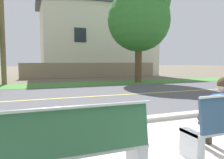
# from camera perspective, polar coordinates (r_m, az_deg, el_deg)

# --- Properties ---
(ground_plane) EXTENTS (140.00, 140.00, 0.00)m
(ground_plane) POSITION_cam_1_polar(r_m,az_deg,el_deg) (10.53, -10.86, -3.48)
(ground_plane) COLOR #665B4C
(curb_edge) EXTENTS (44.00, 0.30, 0.11)m
(curb_edge) POSITION_cam_1_polar(r_m,az_deg,el_deg) (5.15, 0.30, -11.42)
(curb_edge) COLOR #ADA89E
(curb_edge) RESTS_ON ground_plane
(street_asphalt) EXTENTS (52.00, 8.00, 0.01)m
(street_asphalt) POSITION_cam_1_polar(r_m,az_deg,el_deg) (9.07, -9.21, -4.75)
(street_asphalt) COLOR #515156
(street_asphalt) RESTS_ON ground_plane
(road_centre_line) EXTENTS (48.00, 0.14, 0.01)m
(road_centre_line) POSITION_cam_1_polar(r_m,az_deg,el_deg) (9.07, -9.21, -4.72)
(road_centre_line) COLOR #E0CC4C
(road_centre_line) RESTS_ON ground_plane
(far_verge_grass) EXTENTS (48.00, 2.80, 0.02)m
(far_verge_grass) POSITION_cam_1_polar(r_m,az_deg,el_deg) (14.13, -13.44, -1.41)
(far_verge_grass) COLOR #478438
(far_verge_grass) RESTS_ON ground_plane
(bench_left) EXTENTS (1.78, 0.48, 1.01)m
(bench_left) POSITION_cam_1_polar(r_m,az_deg,el_deg) (2.71, -9.13, -17.80)
(bench_left) COLOR #9EA0A8
(bench_left) RESTS_ON ground_plane
(seated_person_blue) EXTENTS (0.52, 0.68, 1.25)m
(seated_person_blue) POSITION_cam_1_polar(r_m,az_deg,el_deg) (3.98, 26.52, -7.56)
(seated_person_blue) COLOR #47382D
(seated_person_blue) RESTS_ON ground_plane
(shade_tree_centre) EXTENTS (4.43, 4.43, 7.32)m
(shade_tree_centre) POSITION_cam_1_polar(r_m,az_deg,el_deg) (15.88, 7.76, 16.56)
(shade_tree_centre) COLOR brown
(shade_tree_centre) RESTS_ON ground_plane
(garden_wall) EXTENTS (13.00, 0.36, 1.40)m
(garden_wall) POSITION_cam_1_polar(r_m,az_deg,el_deg) (20.48, -5.14, 2.51)
(garden_wall) COLOR gray
(garden_wall) RESTS_ON ground_plane
(house_across_street) EXTENTS (12.74, 6.91, 7.80)m
(house_across_street) POSITION_cam_1_polar(r_m,az_deg,el_deg) (24.08, -3.84, 10.57)
(house_across_street) COLOR beige
(house_across_street) RESTS_ON ground_plane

